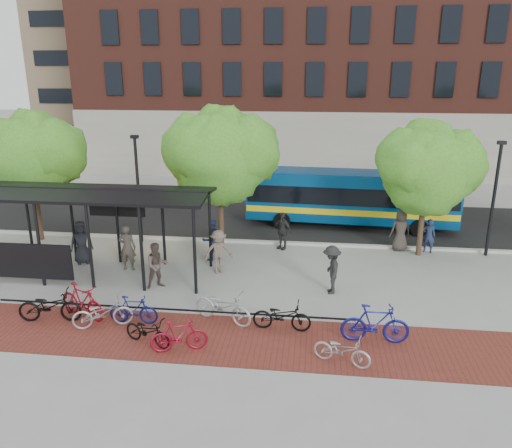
# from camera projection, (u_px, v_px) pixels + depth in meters

# --- Properties ---
(ground) EXTENTS (160.00, 160.00, 0.00)m
(ground) POSITION_uv_depth(u_px,v_px,m) (280.00, 277.00, 20.03)
(ground) COLOR #9E9E99
(ground) RESTS_ON ground
(asphalt_street) EXTENTS (160.00, 8.00, 0.01)m
(asphalt_street) POSITION_uv_depth(u_px,v_px,m) (291.00, 220.00, 27.61)
(asphalt_street) COLOR black
(asphalt_street) RESTS_ON ground
(curb) EXTENTS (160.00, 0.25, 0.12)m
(curb) POSITION_uv_depth(u_px,v_px,m) (286.00, 243.00, 23.81)
(curb) COLOR #B7B7B2
(curb) RESTS_ON ground
(brick_strip) EXTENTS (24.00, 3.00, 0.01)m
(brick_strip) POSITION_uv_depth(u_px,v_px,m) (204.00, 338.00, 15.52)
(brick_strip) COLOR maroon
(brick_strip) RESTS_ON ground
(bike_rack_rail) EXTENTS (12.00, 0.05, 0.95)m
(bike_rack_rail) POSITION_uv_depth(u_px,v_px,m) (172.00, 322.00, 16.52)
(bike_rack_rail) COLOR black
(bike_rack_rail) RESTS_ON ground
(building_brick) EXTENTS (55.00, 14.00, 20.00)m
(building_brick) POSITION_uv_depth(u_px,v_px,m) (428.00, 43.00, 40.56)
(building_brick) COLOR #5D2920
(building_brick) RESTS_ON ground
(building_tower) EXTENTS (22.00, 22.00, 30.00)m
(building_tower) POSITION_uv_depth(u_px,v_px,m) (165.00, 3.00, 55.32)
(building_tower) COLOR #7A664C
(building_tower) RESTS_ON ground
(bus_shelter) EXTENTS (10.60, 3.07, 3.60)m
(bus_shelter) POSITION_uv_depth(u_px,v_px,m) (74.00, 202.00, 19.62)
(bus_shelter) COLOR black
(bus_shelter) RESTS_ON ground
(tree_a) EXTENTS (4.90, 4.00, 6.18)m
(tree_a) POSITION_uv_depth(u_px,v_px,m) (33.00, 153.00, 23.31)
(tree_a) COLOR #382619
(tree_a) RESTS_ON ground
(tree_b) EXTENTS (5.15, 4.20, 6.47)m
(tree_b) POSITION_uv_depth(u_px,v_px,m) (222.00, 152.00, 22.21)
(tree_b) COLOR #382619
(tree_b) RESTS_ON ground
(tree_c) EXTENTS (4.66, 3.80, 5.92)m
(tree_c) POSITION_uv_depth(u_px,v_px,m) (429.00, 166.00, 21.31)
(tree_c) COLOR #382619
(tree_c) RESTS_ON ground
(lamp_post_left) EXTENTS (0.35, 0.20, 5.12)m
(lamp_post_left) POSITION_uv_depth(u_px,v_px,m) (138.00, 186.00, 23.43)
(lamp_post_left) COLOR black
(lamp_post_left) RESTS_ON ground
(lamp_post_right) EXTENTS (0.35, 0.20, 5.12)m
(lamp_post_right) POSITION_uv_depth(u_px,v_px,m) (494.00, 196.00, 21.60)
(lamp_post_right) COLOR black
(lamp_post_right) RESTS_ON ground
(bus) EXTENTS (10.91, 3.07, 2.91)m
(bus) POSITION_uv_depth(u_px,v_px,m) (350.00, 195.00, 26.15)
(bus) COLOR navy
(bus) RESTS_ON ground
(bike_0) EXTENTS (2.16, 1.00, 1.09)m
(bike_0) POSITION_uv_depth(u_px,v_px,m) (50.00, 306.00, 16.41)
(bike_0) COLOR black
(bike_0) RESTS_ON ground
(bike_1) EXTENTS (2.03, 1.33, 1.19)m
(bike_1) POSITION_uv_depth(u_px,v_px,m) (82.00, 301.00, 16.65)
(bike_1) COLOR maroon
(bike_1) RESTS_ON ground
(bike_2) EXTENTS (2.02, 1.32, 1.00)m
(bike_2) POSITION_uv_depth(u_px,v_px,m) (102.00, 313.00, 16.06)
(bike_2) COLOR #9D9D9F
(bike_2) RESTS_ON ground
(bike_3) EXTENTS (1.63, 0.50, 0.97)m
(bike_3) POSITION_uv_depth(u_px,v_px,m) (133.00, 310.00, 16.27)
(bike_3) COLOR navy
(bike_3) RESTS_ON ground
(bike_4) EXTENTS (1.76, 1.16, 0.88)m
(bike_4) POSITION_uv_depth(u_px,v_px,m) (148.00, 331.00, 15.05)
(bike_4) COLOR black
(bike_4) RESTS_ON ground
(bike_5) EXTENTS (1.75, 0.96, 1.01)m
(bike_5) POSITION_uv_depth(u_px,v_px,m) (179.00, 336.00, 14.66)
(bike_5) COLOR maroon
(bike_5) RESTS_ON ground
(bike_6) EXTENTS (2.28, 1.53, 1.13)m
(bike_6) POSITION_uv_depth(u_px,v_px,m) (223.00, 306.00, 16.36)
(bike_6) COLOR #ADADAF
(bike_6) RESTS_ON ground
(bike_8) EXTENTS (1.90, 0.74, 0.98)m
(bike_8) POSITION_uv_depth(u_px,v_px,m) (282.00, 316.00, 15.87)
(bike_8) COLOR black
(bike_8) RESTS_ON ground
(bike_10) EXTENTS (1.77, 1.09, 0.88)m
(bike_10) POSITION_uv_depth(u_px,v_px,m) (342.00, 350.00, 14.04)
(bike_10) COLOR #A2A2A4
(bike_10) RESTS_ON ground
(bike_11) EXTENTS (2.08, 0.61, 1.25)m
(bike_11) POSITION_uv_depth(u_px,v_px,m) (375.00, 324.00, 15.11)
(bike_11) COLOR navy
(bike_11) RESTS_ON ground
(pedestrian_0) EXTENTS (1.09, 0.95, 1.88)m
(pedestrian_0) POSITION_uv_depth(u_px,v_px,m) (81.00, 242.00, 21.25)
(pedestrian_0) COLOR black
(pedestrian_0) RESTS_ON ground
(pedestrian_1) EXTENTS (0.72, 0.48, 1.96)m
(pedestrian_1) POSITION_uv_depth(u_px,v_px,m) (127.00, 247.00, 20.53)
(pedestrian_1) COLOR #423C35
(pedestrian_1) RESTS_ON ground
(pedestrian_2) EXTENTS (1.12, 1.07, 1.82)m
(pedestrian_2) POSITION_uv_depth(u_px,v_px,m) (212.00, 240.00, 21.64)
(pedestrian_2) COLOR #1F2A49
(pedestrian_2) RESTS_ON ground
(pedestrian_3) EXTENTS (1.35, 1.09, 1.83)m
(pedestrian_3) POSITION_uv_depth(u_px,v_px,m) (219.00, 252.00, 20.25)
(pedestrian_3) COLOR brown
(pedestrian_3) RESTS_ON ground
(pedestrian_4) EXTENTS (1.10, 0.91, 1.76)m
(pedestrian_4) POSITION_uv_depth(u_px,v_px,m) (282.00, 231.00, 22.98)
(pedestrian_4) COLOR #292929
(pedestrian_4) RESTS_ON ground
(pedestrian_6) EXTENTS (1.06, 0.81, 1.94)m
(pedestrian_6) POSITION_uv_depth(u_px,v_px,m) (400.00, 230.00, 22.75)
(pedestrian_6) COLOR #38312D
(pedestrian_6) RESTS_ON ground
(pedestrian_7) EXTENTS (0.65, 0.51, 1.59)m
(pedestrian_7) POSITION_uv_depth(u_px,v_px,m) (429.00, 236.00, 22.54)
(pedestrian_7) COLOR #20294B
(pedestrian_7) RESTS_ON ground
(pedestrian_8) EXTENTS (1.10, 1.04, 1.79)m
(pedestrian_8) POSITION_uv_depth(u_px,v_px,m) (157.00, 265.00, 18.87)
(pedestrian_8) COLOR #4D3F39
(pedestrian_8) RESTS_ON ground
(pedestrian_9) EXTENTS (0.79, 1.25, 1.84)m
(pedestrian_9) POSITION_uv_depth(u_px,v_px,m) (331.00, 270.00, 18.41)
(pedestrian_9) COLOR black
(pedestrian_9) RESTS_ON ground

